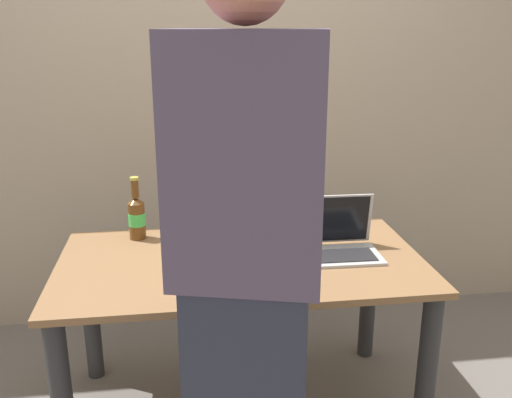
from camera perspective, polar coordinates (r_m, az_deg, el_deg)
desk at (r=2.31m, az=-1.49°, el=-9.12°), size 1.45×0.79×0.71m
laptop at (r=2.32m, az=7.94°, el=-4.20°), size 0.36×0.26×0.23m
beer_bottle_brown at (r=2.49m, az=-12.04°, el=-1.71°), size 0.07×0.07×0.28m
beer_bottle_dark at (r=2.45m, az=-6.90°, el=-1.29°), size 0.06×0.06×0.31m
person_figure at (r=1.55m, az=-0.97°, el=-7.59°), size 0.45×0.36×1.85m
coffee_mug at (r=2.31m, az=-0.37°, el=-4.12°), size 0.12×0.08×0.10m
back_wall at (r=3.01m, az=-3.59°, el=11.52°), size 6.00×0.10×2.60m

